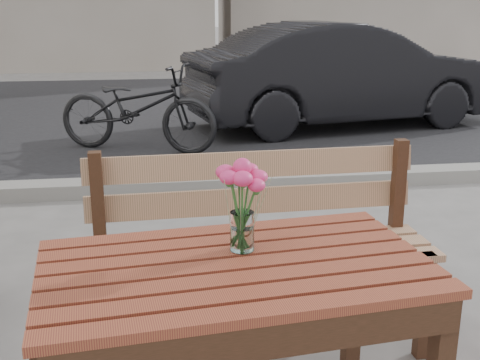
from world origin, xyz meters
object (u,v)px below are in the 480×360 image
at_px(parked_car, 343,75).
at_px(bicycle, 137,108).
at_px(main_table, 236,298).
at_px(main_vase, 242,194).

xyz_separation_m(parked_car, bicycle, (-2.59, -1.05, -0.19)).
relative_size(main_table, parked_car, 0.32).
relative_size(main_table, bicycle, 0.72).
bearing_deg(main_vase, parked_car, 69.39).
bearing_deg(main_vase, main_table, -108.65).
xyz_separation_m(main_table, main_vase, (0.03, 0.10, 0.32)).
height_order(main_table, main_vase, main_vase).
distance_m(main_vase, bicycle, 4.67).
bearing_deg(bicycle, main_table, -151.97).
bearing_deg(main_vase, bicycle, 95.68).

